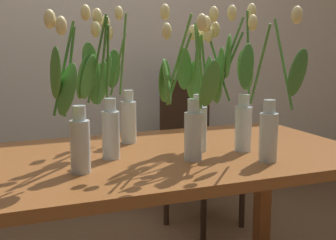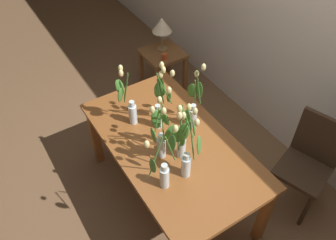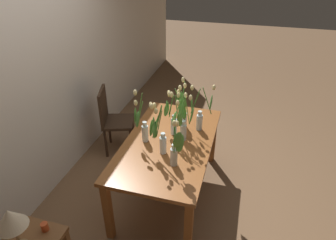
{
  "view_description": "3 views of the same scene",
  "coord_description": "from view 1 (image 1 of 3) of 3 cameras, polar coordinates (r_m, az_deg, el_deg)",
  "views": [
    {
      "loc": [
        -0.68,
        -1.72,
        1.19
      ],
      "look_at": [
        0.0,
        -0.05,
        0.88
      ],
      "focal_mm": 51.3,
      "sensor_mm": 36.0,
      "label": 1
    },
    {
      "loc": [
        1.52,
        -1.0,
        2.8
      ],
      "look_at": [
        -0.03,
        -0.02,
        0.98
      ],
      "focal_mm": 37.12,
      "sensor_mm": 36.0,
      "label": 2
    },
    {
      "loc": [
        -2.44,
        -0.69,
        2.51
      ],
      "look_at": [
        -0.02,
        0.0,
        1.01
      ],
      "focal_mm": 31.22,
      "sensor_mm": 36.0,
      "label": 3
    }
  ],
  "objects": [
    {
      "name": "room_wall_rear",
      "position": [
        3.19,
        -10.26,
        12.47
      ],
      "size": [
        9.0,
        0.1,
        2.7
      ],
      "primitive_type": "cube",
      "color": "silver",
      "rests_on": "ground"
    },
    {
      "name": "dining_table",
      "position": [
        1.93,
        -0.66,
        -6.62
      ],
      "size": [
        1.6,
        0.9,
        0.74
      ],
      "color": "brown",
      "rests_on": "ground"
    },
    {
      "name": "tulip_vase_0",
      "position": [
        1.6,
        -11.13,
        -0.14
      ],
      "size": [
        0.14,
        0.14,
        0.54
      ],
      "color": "silver",
      "rests_on": "dining_table"
    },
    {
      "name": "tulip_vase_1",
      "position": [
        1.92,
        8.2,
        2.51
      ],
      "size": [
        0.23,
        0.16,
        0.59
      ],
      "color": "silver",
      "rests_on": "dining_table"
    },
    {
      "name": "tulip_vase_2",
      "position": [
        1.78,
        11.96,
        1.05
      ],
      "size": [
        0.19,
        0.26,
        0.56
      ],
      "color": "silver",
      "rests_on": "dining_table"
    },
    {
      "name": "tulip_vase_3",
      "position": [
        2.08,
        -5.39,
        2.27
      ],
      "size": [
        0.16,
        0.13,
        0.59
      ],
      "color": "silver",
      "rests_on": "dining_table"
    },
    {
      "name": "tulip_vase_4",
      "position": [
        1.92,
        4.11,
        2.95
      ],
      "size": [
        0.21,
        0.23,
        0.57
      ],
      "color": "silver",
      "rests_on": "dining_table"
    },
    {
      "name": "tulip_vase_5",
      "position": [
        1.76,
        2.63,
        2.22
      ],
      "size": [
        0.23,
        0.23,
        0.58
      ],
      "color": "silver",
      "rests_on": "dining_table"
    },
    {
      "name": "tulip_vase_6",
      "position": [
        1.82,
        -7.88,
        2.6
      ],
      "size": [
        0.18,
        0.17,
        0.57
      ],
      "color": "silver",
      "rests_on": "dining_table"
    },
    {
      "name": "dining_chair",
      "position": [
        3.06,
        3.35,
        -2.85
      ],
      "size": [
        0.5,
        0.5,
        0.93
      ],
      "color": "#382619",
      "rests_on": "ground"
    }
  ]
}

